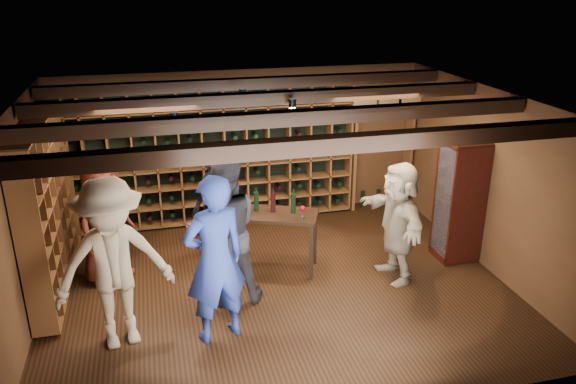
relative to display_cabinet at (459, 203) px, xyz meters
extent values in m
plane|color=black|center=(-2.71, -0.20, -0.86)|extent=(6.00, 6.00, 0.00)
plane|color=#54341C|center=(-2.71, 2.30, 0.39)|extent=(6.00, 0.00, 6.00)
plane|color=#54341C|center=(-2.71, -2.70, 0.39)|extent=(6.00, 0.00, 6.00)
plane|color=#54341C|center=(-5.71, -0.20, 0.39)|extent=(0.00, 5.00, 5.00)
plane|color=#54341C|center=(0.29, -0.20, 0.39)|extent=(0.00, 5.00, 5.00)
plane|color=black|center=(-2.71, -0.20, 1.64)|extent=(6.00, 6.00, 0.00)
cube|color=black|center=(-2.71, -1.80, 1.56)|extent=(5.90, 0.18, 0.16)
cube|color=black|center=(-2.71, -0.70, 1.56)|extent=(5.90, 0.18, 0.16)
cube|color=black|center=(-2.71, 0.40, 1.56)|extent=(5.90, 0.18, 0.16)
cube|color=black|center=(-2.71, 1.50, 1.56)|extent=(5.90, 0.18, 0.16)
cylinder|color=black|center=(-3.91, -0.20, 1.53)|extent=(0.10, 0.10, 0.10)
cylinder|color=black|center=(-2.41, 0.20, 1.53)|extent=(0.10, 0.10, 0.10)
cylinder|color=black|center=(-1.31, -0.50, 1.53)|extent=(0.10, 0.10, 0.10)
cylinder|color=black|center=(-2.91, 1.00, 1.53)|extent=(0.10, 0.10, 0.10)
cube|color=brown|center=(-3.24, 2.13, 0.29)|extent=(4.65, 0.30, 2.20)
cube|color=black|center=(-3.24, 2.13, 0.29)|extent=(4.56, 0.02, 2.16)
cube|color=brown|center=(-5.54, 0.62, 0.29)|extent=(0.30, 2.65, 2.20)
cube|color=black|center=(-5.54, 0.62, 0.29)|extent=(0.29, 0.02, 2.16)
cube|color=brown|center=(-0.31, 2.12, 0.99)|extent=(1.15, 0.32, 0.04)
cube|color=brown|center=(0.21, 2.12, 0.07)|extent=(0.05, 0.28, 1.85)
cube|color=brown|center=(-0.83, 2.12, 0.07)|extent=(0.05, 0.28, 1.85)
cube|color=#A88354|center=(-0.71, 2.12, 1.11)|extent=(0.40, 0.30, 0.20)
cube|color=#A88354|center=(-0.26, 2.12, 1.11)|extent=(0.40, 0.30, 0.20)
cube|color=#A88354|center=(0.09, 2.12, 1.11)|extent=(0.40, 0.30, 0.20)
cube|color=black|center=(0.01, 0.00, -0.81)|extent=(0.55, 0.50, 0.10)
cube|color=black|center=(0.01, 0.00, 0.04)|extent=(0.55, 0.50, 1.70)
cube|color=white|center=(-0.25, 0.00, 0.04)|extent=(0.01, 0.46, 1.60)
cube|color=black|center=(0.01, 0.00, 0.04)|extent=(0.50, 0.44, 0.02)
sphere|color=#59260C|center=(-0.01, 0.00, 0.14)|extent=(0.18, 0.18, 0.18)
imported|color=navy|center=(-3.62, -1.10, 0.13)|extent=(0.82, 0.66, 1.97)
imported|color=black|center=(-3.41, -0.34, 0.10)|extent=(0.95, 0.74, 1.91)
imported|color=maroon|center=(-4.89, 0.57, 0.06)|extent=(1.00, 1.06, 1.83)
imported|color=black|center=(-3.35, 0.87, 0.00)|extent=(1.02, 0.99, 1.71)
imported|color=gray|center=(-4.70, -0.95, 0.13)|extent=(1.40, 0.98, 1.98)
imported|color=gray|center=(-1.10, -0.33, -0.03)|extent=(0.57, 1.56, 1.65)
cube|color=black|center=(-2.62, 0.29, -0.03)|extent=(1.26, 0.95, 0.05)
cube|color=black|center=(-3.19, 0.27, -0.45)|extent=(0.07, 0.07, 0.81)
cube|color=black|center=(-2.23, -0.13, -0.45)|extent=(0.07, 0.07, 0.81)
cube|color=black|center=(-3.01, 0.70, -0.45)|extent=(0.07, 0.07, 0.81)
cube|color=black|center=(-2.05, 0.31, -0.45)|extent=(0.07, 0.07, 0.81)
cylinder|color=black|center=(-2.86, 0.44, 0.14)|extent=(0.07, 0.07, 0.28)
cylinder|color=black|center=(-2.65, 0.35, 0.14)|extent=(0.07, 0.07, 0.28)
cylinder|color=black|center=(-2.38, 0.24, 0.14)|extent=(0.07, 0.07, 0.28)
camera|label=1|loc=(-4.17, -6.59, 3.05)|focal=35.00mm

